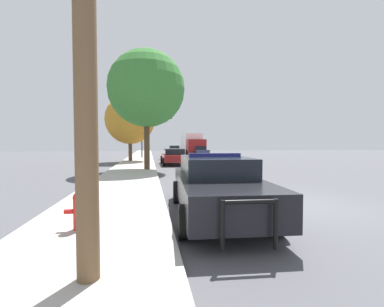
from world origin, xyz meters
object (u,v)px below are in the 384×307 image
Objects in this scene: car_background_oncoming at (199,151)px; fire_hydrant at (80,209)px; car_background_midblock at (174,156)px; box_truck at (192,144)px; tree_sidewalk_near at (146,89)px; car_background_distant at (174,150)px; police_car at (216,184)px; tree_sidewalk_mid at (130,120)px; traffic_light at (153,124)px.

fire_hydrant is at bearing 71.36° from car_background_oncoming.
fire_hydrant is 16.75m from car_background_midblock.
car_background_oncoming is 0.63× the size of box_truck.
fire_hydrant is at bearing -95.95° from tree_sidewalk_near.
car_background_midblock is (-2.07, -20.82, -0.04)m from car_background_distant.
box_truck is at bearing 76.68° from fire_hydrant.
car_background_distant reaches higher than car_background_oncoming.
box_truck is at bearing -94.91° from police_car.
car_background_distant is (2.47, 36.24, -0.01)m from police_car.
car_background_midblock is at bearing -95.25° from car_background_distant.
tree_sidewalk_near is 8.42m from tree_sidewalk_mid.
car_background_distant is 20.92m from car_background_midblock.
tree_sidewalk_mid reaches higher than box_truck.
box_truck reaches higher than car_background_oncoming.
police_car is 36.33m from car_background_distant.
fire_hydrant is (-2.98, -0.98, -0.25)m from police_car.
fire_hydrant is at bearing 75.37° from box_truck.
traffic_light is at bearing 26.22° from car_background_oncoming.
car_background_distant is 26.37m from tree_sidewalk_near.
box_truck is (5.79, 6.58, -2.36)m from traffic_light.
box_truck is (7.67, 32.39, 1.22)m from fire_hydrant.
car_background_oncoming is 19.57m from tree_sidewalk_near.
police_car is at bearing 80.20° from box_truck.
car_background_midblock is 6.98m from tree_sidewalk_near.
police_car is 0.66× the size of tree_sidewalk_near.
car_background_distant is 5.40m from box_truck.
car_background_midblock is at bearing -41.51° from tree_sidewalk_mid.
traffic_light reaches higher than box_truck.
box_truck is at bearing -84.76° from car_background_oncoming.
traffic_light is 1.21× the size of car_background_oncoming.
tree_sidewalk_near reaches higher than car_background_oncoming.
traffic_light is at bearing 85.84° from fire_hydrant.
tree_sidewalk_near reaches higher than tree_sidewalk_mid.
police_car reaches higher than car_background_midblock.
car_background_oncoming is 13.24m from tree_sidewalk_mid.
car_background_oncoming is at bearing 48.31° from tree_sidewalk_mid.
car_background_distant is at bearing 81.66° from fire_hydrant.
fire_hydrant is 0.19× the size of car_background_distant.
tree_sidewalk_mid is (-1.61, 8.17, -1.23)m from tree_sidewalk_near.
tree_sidewalk_near is at bearing -114.67° from car_background_midblock.
car_background_distant is 8.33m from car_background_oncoming.
fire_hydrant is 37.62m from car_background_distant.
tree_sidewalk_mid is at bearing 101.18° from tree_sidewalk_near.
tree_sidewalk_near reaches higher than police_car.
traffic_light is at bearing 69.34° from tree_sidewalk_mid.
car_background_midblock is (3.39, 16.40, 0.20)m from fire_hydrant.
tree_sidewalk_near is at bearing 65.55° from car_background_oncoming.
tree_sidewalk_mid is (-8.53, -9.57, 3.29)m from car_background_oncoming.
car_background_oncoming is 13.77m from car_background_midblock.
fire_hydrant is at bearing -94.16° from traffic_light.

